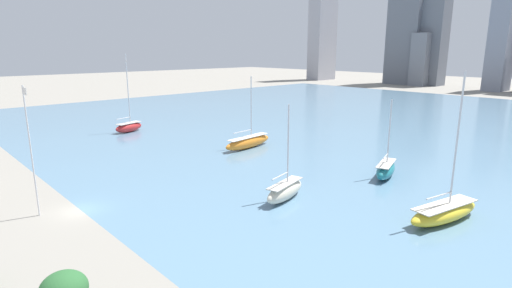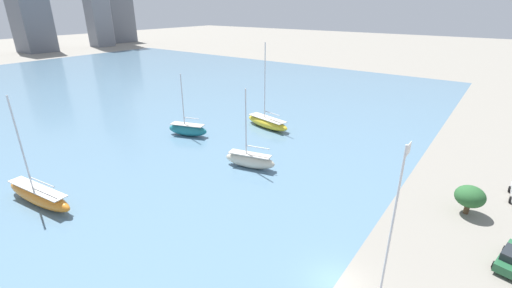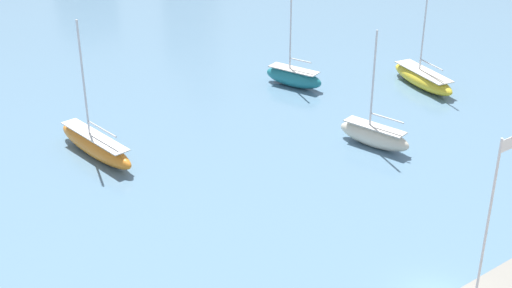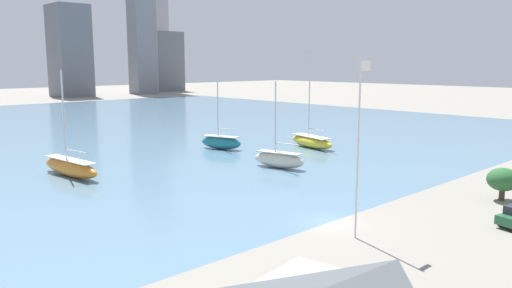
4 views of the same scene
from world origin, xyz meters
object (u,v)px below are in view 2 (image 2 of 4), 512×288
Objects in this scene: sailboat_teal at (188,129)px; sailboat_orange at (39,195)px; sailboat_yellow at (267,122)px; flag_pole at (391,235)px; sailboat_cream at (250,160)px.

sailboat_orange is (-24.06, -2.51, 0.00)m from sailboat_teal.
sailboat_teal is 0.85× the size of sailboat_orange.
sailboat_yellow is at bearing -15.88° from sailboat_orange.
flag_pole is at bearing -133.72° from sailboat_teal.
sailboat_yellow is (14.41, 7.09, -0.09)m from sailboat_cream.
sailboat_yellow is at bearing 45.22° from flag_pole.
sailboat_cream is at bearing -38.51° from sailboat_orange.
sailboat_yellow is 1.21× the size of sailboat_orange.
flag_pole is 0.90× the size of sailboat_yellow.
sailboat_yellow reaches higher than flag_pole.
flag_pole is at bearing -123.16° from sailboat_yellow.
sailboat_yellow is at bearing 12.86° from sailboat_cream.
sailboat_cream is at bearing -142.16° from sailboat_yellow.
sailboat_cream is 0.73× the size of sailboat_yellow.
flag_pole is 1.23× the size of sailboat_cream.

